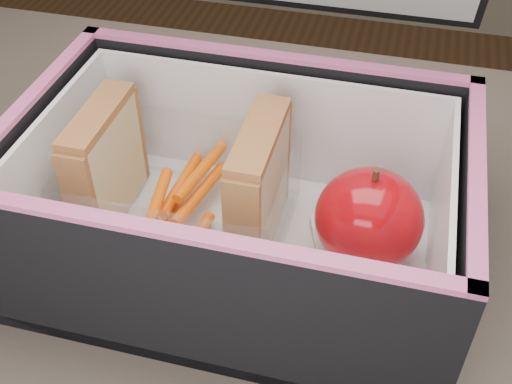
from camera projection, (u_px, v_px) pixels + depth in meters
The scene contains 8 objects.
kitchen_table at pixel (316, 382), 0.54m from camera, with size 1.20×0.80×0.75m.
lunch_bag at pixel (242, 187), 0.48m from camera, with size 0.33×0.32×0.31m.
plastic_tub at pixel (182, 193), 0.51m from camera, with size 0.17×0.12×0.07m, color white, non-canonical shape.
sandwich_left at pixel (106, 163), 0.51m from camera, with size 0.02×0.09×0.10m.
sandwich_right at pixel (259, 187), 0.48m from camera, with size 0.03×0.09×0.10m.
carrot_sticks at pixel (183, 203), 0.52m from camera, with size 0.05×0.14×0.03m.
paper_napkin at pixel (368, 254), 0.50m from camera, with size 0.08×0.08×0.01m, color white.
red_apple at pixel (369, 218), 0.47m from camera, with size 0.09×0.09×0.08m.
Camera 1 is at (0.03, -0.30, 1.14)m, focal length 45.00 mm.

